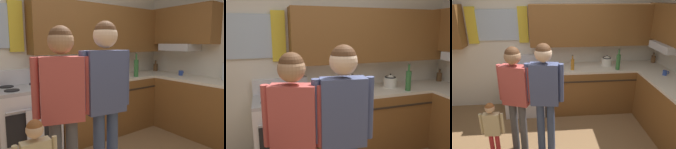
{
  "view_description": "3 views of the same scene",
  "coord_description": "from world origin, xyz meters",
  "views": [
    {
      "loc": [
        -1.19,
        -1.32,
        1.45
      ],
      "look_at": [
        0.45,
        0.84,
        1.07
      ],
      "focal_mm": 35.63,
      "sensor_mm": 36.0,
      "label": 1
    },
    {
      "loc": [
        -0.62,
        -1.34,
        1.76
      ],
      "look_at": [
        0.12,
        0.87,
        1.3
      ],
      "focal_mm": 36.51,
      "sensor_mm": 36.0,
      "label": 2
    },
    {
      "loc": [
        0.01,
        -2.18,
        2.2
      ],
      "look_at": [
        0.27,
        0.68,
        1.09
      ],
      "focal_mm": 33.09,
      "sensor_mm": 36.0,
      "label": 3
    }
  ],
  "objects": [
    {
      "name": "adult_holding_child",
      "position": [
        -0.41,
        0.4,
        1.0
      ],
      "size": [
        0.47,
        0.26,
        1.6
      ],
      "color": "#4C4C51",
      "rests_on": "ground"
    },
    {
      "name": "bottle_tall_clear",
      "position": [
        2.16,
        0.29,
        1.04
      ],
      "size": [
        0.07,
        0.07,
        0.37
      ],
      "color": "silver",
      "rests_on": "kitchen_counter_run"
    },
    {
      "name": "stove_oven",
      "position": [
        -0.4,
        1.54,
        0.47
      ],
      "size": [
        0.74,
        0.67,
        1.1
      ],
      "color": "silver",
      "rests_on": "ground"
    },
    {
      "name": "bottle_squat_brown",
      "position": [
        2.2,
        1.68,
        0.98
      ],
      "size": [
        0.08,
        0.08,
        0.21
      ],
      "color": "brown",
      "rests_on": "kitchen_counter_run"
    },
    {
      "name": "mug_cobalt_blue",
      "position": [
        2.05,
        0.97,
        0.94
      ],
      "size": [
        0.11,
        0.07,
        0.08
      ],
      "color": "#2D479E",
      "rests_on": "kitchen_counter_run"
    },
    {
      "name": "kitchen_counter_run",
      "position": [
        1.49,
        1.09,
        0.45
      ],
      "size": [
        2.31,
        2.2,
        0.9
      ],
      "color": "brown",
      "rests_on": "ground"
    },
    {
      "name": "bottle_wine_green",
      "position": [
        1.34,
        1.34,
        1.05
      ],
      "size": [
        0.08,
        0.08,
        0.39
      ],
      "color": "#2D6633",
      "rests_on": "kitchen_counter_run"
    },
    {
      "name": "back_wall_unit",
      "position": [
        0.11,
        1.81,
        1.45
      ],
      "size": [
        4.6,
        0.42,
        2.6
      ],
      "color": "silver",
      "rests_on": "ground"
    },
    {
      "name": "adult_in_plaid",
      "position": [
        -0.02,
        0.32,
        1.04
      ],
      "size": [
        0.51,
        0.22,
        1.65
      ],
      "color": "#38476B",
      "rests_on": "ground"
    },
    {
      "name": "bottle_oil_amber",
      "position": [
        0.5,
        1.39,
        1.01
      ],
      "size": [
        0.06,
        0.06,
        0.29
      ],
      "color": "#B27223",
      "rests_on": "kitchen_counter_run"
    },
    {
      "name": "stovetop_kettle",
      "position": [
        1.2,
        1.59,
        1.0
      ],
      "size": [
        0.27,
        0.2,
        0.21
      ],
      "color": "silver",
      "rests_on": "kitchen_counter_run"
    }
  ]
}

